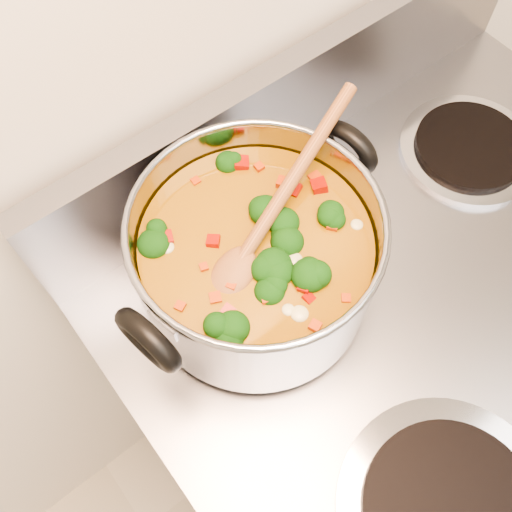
% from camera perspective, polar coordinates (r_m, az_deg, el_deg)
% --- Properties ---
extents(electric_range, '(0.75, 0.68, 1.08)m').
position_cam_1_polar(electric_range, '(1.14, 12.62, -13.55)').
color(electric_range, gray).
rests_on(electric_range, ground).
extents(stockpot, '(0.32, 0.26, 0.16)m').
position_cam_1_polar(stockpot, '(0.61, 0.02, -0.19)').
color(stockpot, '#95959C').
rests_on(stockpot, electric_range).
extents(wooden_spoon, '(0.26, 0.11, 0.08)m').
position_cam_1_polar(wooden_spoon, '(0.57, 0.78, 3.15)').
color(wooden_spoon, brown).
rests_on(wooden_spoon, stockpot).
extents(cooktop_crumbs, '(0.02, 0.27, 0.01)m').
position_cam_1_polar(cooktop_crumbs, '(0.76, 5.25, 6.58)').
color(cooktop_crumbs, black).
rests_on(cooktop_crumbs, electric_range).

